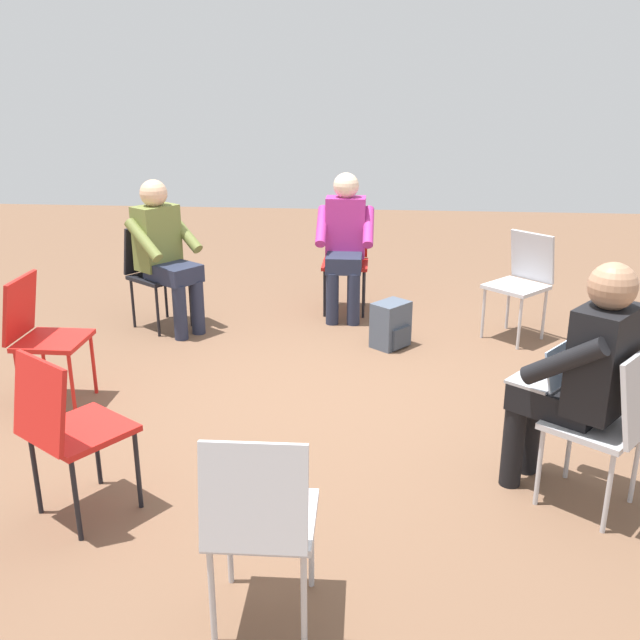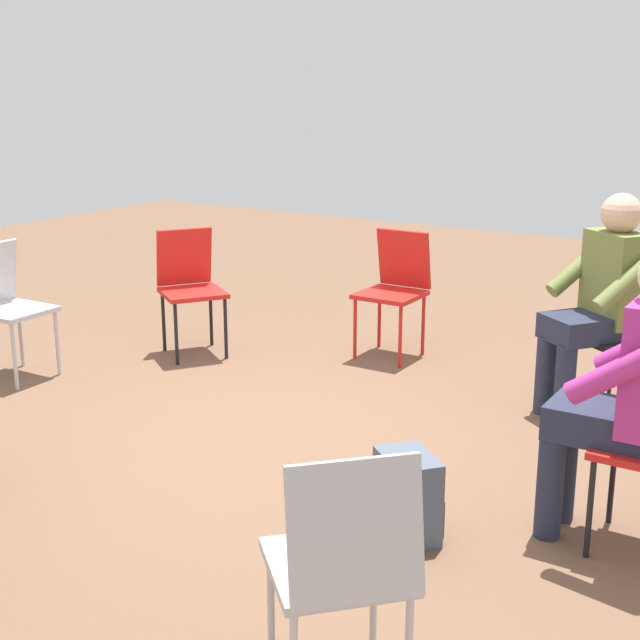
{
  "view_description": "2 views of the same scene",
  "coord_description": "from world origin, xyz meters",
  "px_view_note": "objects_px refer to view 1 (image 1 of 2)",
  "views": [
    {
      "loc": [
        4.25,
        0.33,
        2.03
      ],
      "look_at": [
        -0.13,
        -0.06,
        0.51
      ],
      "focal_mm": 40.0,
      "sensor_mm": 36.0,
      "label": 1
    },
    {
      "loc": [
        -2.5,
        3.42,
        1.83
      ],
      "look_at": [
        -0.27,
        -0.11,
        0.7
      ],
      "focal_mm": 50.0,
      "sensor_mm": 36.0,
      "label": 2
    }
  ],
  "objects_px": {
    "chair_south": "(41,331)",
    "chair_northeast": "(610,418)",
    "person_with_laptop": "(580,370)",
    "person_in_magenta": "(345,238)",
    "chair_southwest": "(154,269)",
    "chair_west": "(346,256)",
    "person_in_olive": "(165,248)",
    "backpack_near_laptop_user": "(391,327)",
    "chair_east": "(260,517)",
    "chair_northwest": "(522,278)",
    "chair_southeast": "(67,425)"
  },
  "relations": [
    {
      "from": "chair_east",
      "to": "chair_northeast",
      "type": "height_order",
      "value": "same"
    },
    {
      "from": "person_in_olive",
      "to": "person_in_magenta",
      "type": "distance_m",
      "value": 1.53
    },
    {
      "from": "chair_west",
      "to": "person_in_olive",
      "type": "height_order",
      "value": "person_in_olive"
    },
    {
      "from": "chair_south",
      "to": "person_in_magenta",
      "type": "distance_m",
      "value": 2.69
    },
    {
      "from": "chair_northeast",
      "to": "chair_east",
      "type": "bearing_deg",
      "value": 159.23
    },
    {
      "from": "chair_south",
      "to": "person_with_laptop",
      "type": "relative_size",
      "value": 0.69
    },
    {
      "from": "person_in_olive",
      "to": "backpack_near_laptop_user",
      "type": "height_order",
      "value": "person_in_olive"
    },
    {
      "from": "chair_west",
      "to": "chair_northeast",
      "type": "relative_size",
      "value": 1.0
    },
    {
      "from": "chair_northeast",
      "to": "person_in_olive",
      "type": "distance_m",
      "value": 3.72
    },
    {
      "from": "chair_northwest",
      "to": "person_in_magenta",
      "type": "distance_m",
      "value": 1.52
    },
    {
      "from": "chair_southeast",
      "to": "chair_northeast",
      "type": "relative_size",
      "value": 1.0
    },
    {
      "from": "chair_northwest",
      "to": "chair_northeast",
      "type": "bearing_deg",
      "value": 133.05
    },
    {
      "from": "chair_east",
      "to": "chair_northeast",
      "type": "distance_m",
      "value": 1.78
    },
    {
      "from": "person_with_laptop",
      "to": "backpack_near_laptop_user",
      "type": "distance_m",
      "value": 2.28
    },
    {
      "from": "chair_east",
      "to": "person_with_laptop",
      "type": "relative_size",
      "value": 0.69
    },
    {
      "from": "chair_south",
      "to": "chair_west",
      "type": "bearing_deg",
      "value": 139.83
    },
    {
      "from": "person_in_magenta",
      "to": "person_in_olive",
      "type": "bearing_deg",
      "value": 19.4
    },
    {
      "from": "chair_south",
      "to": "chair_northwest",
      "type": "relative_size",
      "value": 1.0
    },
    {
      "from": "chair_west",
      "to": "person_in_olive",
      "type": "xyz_separation_m",
      "value": [
        0.68,
        -1.44,
        0.2
      ]
    },
    {
      "from": "chair_south",
      "to": "chair_southwest",
      "type": "distance_m",
      "value": 1.58
    },
    {
      "from": "chair_west",
      "to": "chair_south",
      "type": "xyz_separation_m",
      "value": [
        2.14,
        -1.81,
        0.0
      ]
    },
    {
      "from": "person_with_laptop",
      "to": "person_in_magenta",
      "type": "bearing_deg",
      "value": 62.39
    },
    {
      "from": "chair_southwest",
      "to": "person_in_magenta",
      "type": "distance_m",
      "value": 1.64
    },
    {
      "from": "chair_south",
      "to": "chair_northeast",
      "type": "xyz_separation_m",
      "value": [
        0.92,
        3.22,
        0.0
      ]
    },
    {
      "from": "chair_northwest",
      "to": "person_in_olive",
      "type": "relative_size",
      "value": 0.69
    },
    {
      "from": "chair_northeast",
      "to": "person_with_laptop",
      "type": "height_order",
      "value": "person_with_laptop"
    },
    {
      "from": "chair_west",
      "to": "person_with_laptop",
      "type": "height_order",
      "value": "person_with_laptop"
    },
    {
      "from": "chair_west",
      "to": "backpack_near_laptop_user",
      "type": "distance_m",
      "value": 1.06
    },
    {
      "from": "chair_west",
      "to": "person_in_magenta",
      "type": "relative_size",
      "value": 0.69
    },
    {
      "from": "chair_southwest",
      "to": "backpack_near_laptop_user",
      "type": "bearing_deg",
      "value": 116.37
    },
    {
      "from": "chair_southwest",
      "to": "person_with_laptop",
      "type": "relative_size",
      "value": 0.69
    },
    {
      "from": "chair_southwest",
      "to": "chair_east",
      "type": "relative_size",
      "value": 1.0
    },
    {
      "from": "person_with_laptop",
      "to": "backpack_near_laptop_user",
      "type": "relative_size",
      "value": 3.44
    },
    {
      "from": "person_in_olive",
      "to": "chair_southeast",
      "type": "bearing_deg",
      "value": 42.95
    },
    {
      "from": "chair_northwest",
      "to": "chair_east",
      "type": "distance_m",
      "value": 3.72
    },
    {
      "from": "chair_northwest",
      "to": "chair_east",
      "type": "xyz_separation_m",
      "value": [
        3.38,
        -1.54,
        0.0
      ]
    },
    {
      "from": "chair_southwest",
      "to": "chair_northeast",
      "type": "xyz_separation_m",
      "value": [
        2.48,
        2.98,
        0.0
      ]
    },
    {
      "from": "chair_south",
      "to": "chair_northeast",
      "type": "relative_size",
      "value": 1.0
    },
    {
      "from": "chair_south",
      "to": "person_in_olive",
      "type": "relative_size",
      "value": 0.69
    },
    {
      "from": "chair_southeast",
      "to": "person_with_laptop",
      "type": "bearing_deg",
      "value": 43.46
    },
    {
      "from": "chair_west",
      "to": "person_in_magenta",
      "type": "xyz_separation_m",
      "value": [
        0.17,
        0.0,
        0.2
      ]
    },
    {
      "from": "chair_south",
      "to": "chair_southwest",
      "type": "height_order",
      "value": "same"
    },
    {
      "from": "chair_south",
      "to": "person_with_laptop",
      "type": "height_order",
      "value": "person_with_laptop"
    },
    {
      "from": "chair_east",
      "to": "person_in_magenta",
      "type": "height_order",
      "value": "person_in_magenta"
    },
    {
      "from": "chair_south",
      "to": "backpack_near_laptop_user",
      "type": "relative_size",
      "value": 2.36
    },
    {
      "from": "chair_west",
      "to": "chair_southwest",
      "type": "height_order",
      "value": "same"
    },
    {
      "from": "backpack_near_laptop_user",
      "to": "chair_south",
      "type": "bearing_deg",
      "value": -61.12
    },
    {
      "from": "chair_south",
      "to": "chair_northeast",
      "type": "distance_m",
      "value": 3.35
    },
    {
      "from": "backpack_near_laptop_user",
      "to": "chair_southeast",
      "type": "bearing_deg",
      "value": -31.96
    },
    {
      "from": "chair_west",
      "to": "person_in_magenta",
      "type": "distance_m",
      "value": 0.26
    }
  ]
}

